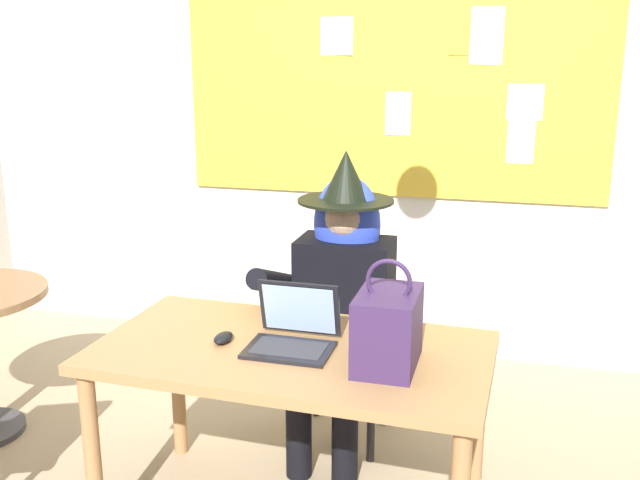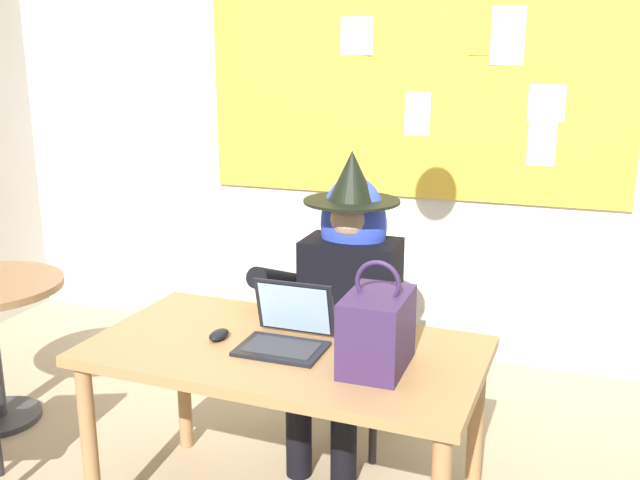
% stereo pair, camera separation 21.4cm
% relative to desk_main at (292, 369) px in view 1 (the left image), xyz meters
% --- Properties ---
extents(wall_back_bulletin, '(5.37, 1.99, 2.76)m').
position_rel_desk_main_xyz_m(wall_back_bulletin, '(0.04, 1.80, 0.76)').
color(wall_back_bulletin, silver).
rests_on(wall_back_bulletin, ground).
extents(desk_main, '(1.45, 0.81, 0.72)m').
position_rel_desk_main_xyz_m(desk_main, '(0.00, 0.00, 0.00)').
color(desk_main, '#A37547').
rests_on(desk_main, ground).
extents(chair_at_desk, '(0.42, 0.42, 0.89)m').
position_rel_desk_main_xyz_m(chair_at_desk, '(0.03, 0.74, -0.14)').
color(chair_at_desk, black).
rests_on(chair_at_desk, ground).
extents(person_costumed, '(0.59, 0.67, 1.35)m').
position_rel_desk_main_xyz_m(person_costumed, '(0.03, 0.62, 0.13)').
color(person_costumed, black).
rests_on(person_costumed, ground).
extents(laptop, '(0.31, 0.27, 0.22)m').
position_rel_desk_main_xyz_m(laptop, '(0.00, 0.01, 0.14)').
color(laptop, black).
rests_on(laptop, desk_main).
extents(computer_mouse, '(0.07, 0.11, 0.03)m').
position_rel_desk_main_xyz_m(computer_mouse, '(-0.26, -0.02, 0.10)').
color(computer_mouse, black).
rests_on(computer_mouse, desk_main).
extents(handbag, '(0.20, 0.30, 0.38)m').
position_rel_desk_main_xyz_m(handbag, '(0.36, -0.06, 0.22)').
color(handbag, '#38234C').
rests_on(handbag, desk_main).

